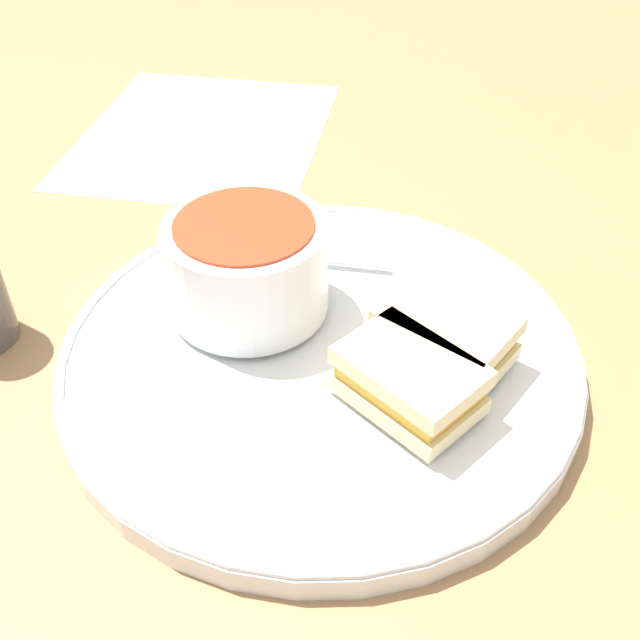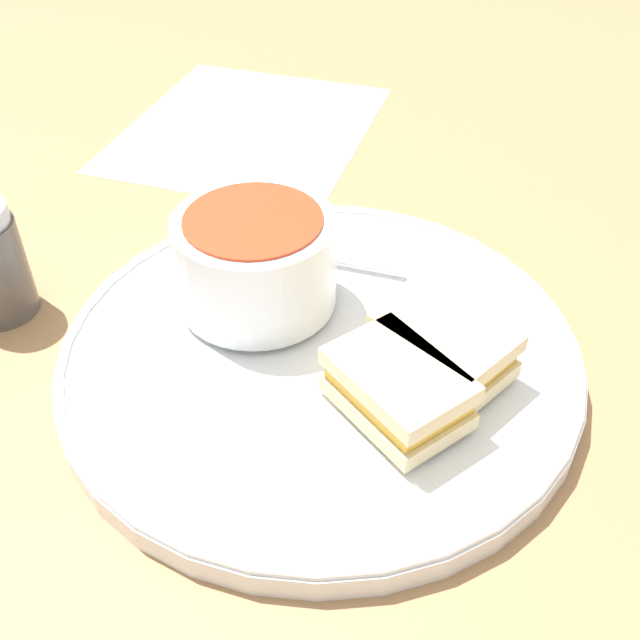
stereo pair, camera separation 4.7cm
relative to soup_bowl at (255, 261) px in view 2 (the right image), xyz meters
The scene contains 7 objects.
ground_plane 0.08m from the soup_bowl, behind, with size 2.40×2.40×0.00m, color #9E754C.
plate 0.08m from the soup_bowl, behind, with size 0.34×0.34×0.02m.
soup_bowl is the anchor object (origin of this frame).
spoon 0.07m from the soup_bowl, 54.28° to the right, with size 0.12×0.07×0.01m.
sandwich_half_near 0.14m from the soup_bowl, behind, with size 0.09×0.07×0.03m.
sandwich_half_far 0.14m from the soup_bowl, 163.37° to the right, with size 0.08×0.06×0.03m.
menu_sheet 0.31m from the soup_bowl, 38.89° to the right, with size 0.33×0.35×0.00m.
Camera 2 is at (-0.26, 0.25, 0.35)m, focal length 42.00 mm.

